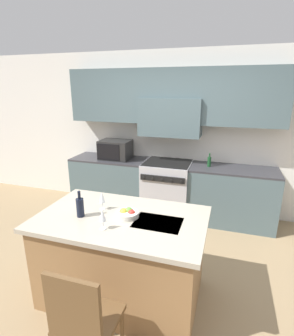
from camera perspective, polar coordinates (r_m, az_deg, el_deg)
ground_plane at (r=3.29m, az=-3.31°, el=-22.74°), size 10.00×10.00×0.00m
back_cabinetry at (r=4.45m, az=5.51°, el=10.39°), size 10.00×0.46×2.70m
back_counter at (r=4.49m, az=4.41°, el=-4.52°), size 3.43×0.62×0.91m
range_stove at (r=4.47m, az=4.35°, el=-4.48°), size 0.77×0.70×0.93m
microwave at (r=4.59m, az=-6.90°, el=4.00°), size 0.52×0.40×0.33m
kitchen_island at (r=2.83m, az=-5.36°, el=-18.67°), size 1.64×1.00×0.91m
island_chair at (r=2.16m, az=-13.69°, el=-29.48°), size 0.42×0.40×0.98m
wine_bottle at (r=2.62m, az=-14.36°, el=-8.20°), size 0.07×0.07×0.26m
wine_glass_near at (r=2.35m, az=-9.65°, el=-10.24°), size 0.06×0.06×0.19m
wine_glass_far at (r=2.71m, az=-9.77°, el=-6.44°), size 0.06×0.06×0.19m
fruit_bowl at (r=2.57m, az=-4.27°, el=-9.84°), size 0.22×0.22×0.08m
oil_bottle_on_counter at (r=4.24m, az=13.40°, el=1.40°), size 0.06×0.06×0.22m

